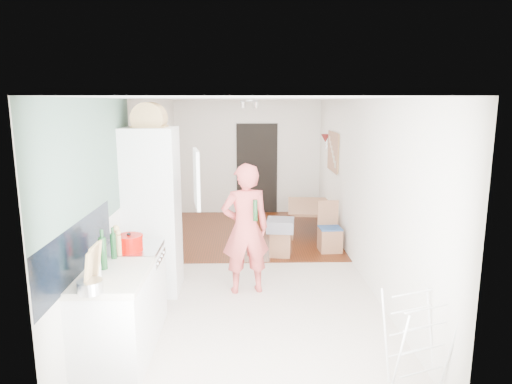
{
  "coord_description": "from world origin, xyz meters",
  "views": [
    {
      "loc": [
        -0.08,
        -6.53,
        2.46
      ],
      "look_at": [
        0.09,
        0.2,
        1.13
      ],
      "focal_mm": 32.0,
      "sensor_mm": 36.0,
      "label": 1
    }
  ],
  "objects_px": {
    "person": "(245,217)",
    "drying_rack": "(416,344)",
    "stool": "(281,243)",
    "dining_table": "(311,220)",
    "dining_chair": "(330,227)"
  },
  "relations": [
    {
      "from": "person",
      "to": "drying_rack",
      "type": "bearing_deg",
      "value": 114.0
    },
    {
      "from": "person",
      "to": "drying_rack",
      "type": "height_order",
      "value": "person"
    },
    {
      "from": "person",
      "to": "drying_rack",
      "type": "relative_size",
      "value": 2.4
    },
    {
      "from": "person",
      "to": "stool",
      "type": "xyz_separation_m",
      "value": [
        0.57,
        1.39,
        -0.79
      ]
    },
    {
      "from": "dining_table",
      "to": "stool",
      "type": "distance_m",
      "value": 1.59
    },
    {
      "from": "stool",
      "to": "drying_rack",
      "type": "height_order",
      "value": "drying_rack"
    },
    {
      "from": "dining_chair",
      "to": "drying_rack",
      "type": "height_order",
      "value": "drying_rack"
    },
    {
      "from": "dining_table",
      "to": "drying_rack",
      "type": "relative_size",
      "value": 1.49
    },
    {
      "from": "person",
      "to": "dining_table",
      "type": "height_order",
      "value": "person"
    },
    {
      "from": "dining_chair",
      "to": "stool",
      "type": "relative_size",
      "value": 1.95
    },
    {
      "from": "stool",
      "to": "drying_rack",
      "type": "relative_size",
      "value": 0.51
    },
    {
      "from": "person",
      "to": "dining_table",
      "type": "xyz_separation_m",
      "value": [
        1.27,
        2.82,
        -0.79
      ]
    },
    {
      "from": "dining_table",
      "to": "stool",
      "type": "bearing_deg",
      "value": 159.33
    },
    {
      "from": "person",
      "to": "dining_chair",
      "type": "bearing_deg",
      "value": -141.81
    },
    {
      "from": "person",
      "to": "dining_chair",
      "type": "distance_m",
      "value": 2.2
    }
  ]
}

